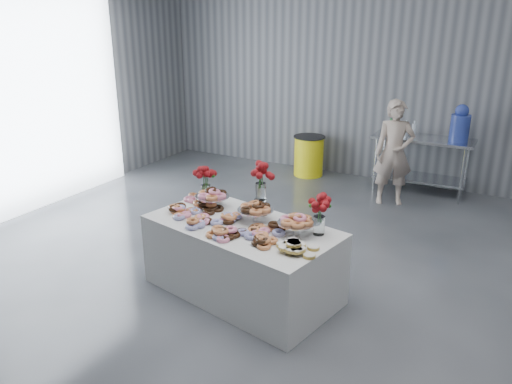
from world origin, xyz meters
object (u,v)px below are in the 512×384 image
person (394,153)px  water_jug (460,125)px  trash_barrel (309,156)px  display_table (242,259)px  prep_table (422,155)px

person → water_jug: bearing=19.3°
trash_barrel → display_table: bearing=-76.3°
display_table → trash_barrel: (-0.97, 3.97, -0.02)m
prep_table → water_jug: size_ratio=2.71×
prep_table → trash_barrel: prep_table is taller
display_table → trash_barrel: 4.09m
prep_table → water_jug: 0.73m
display_table → prep_table: 4.09m
water_jug → prep_table: bearing=180.0°
water_jug → trash_barrel: (-2.40, -0.00, -0.80)m
water_jug → trash_barrel: 2.53m
display_table → water_jug: 4.29m
person → display_table: bearing=-122.9°
person → trash_barrel: bearing=136.0°
person → trash_barrel: size_ratio=2.22×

